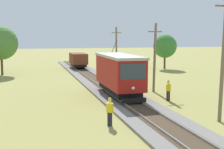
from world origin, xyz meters
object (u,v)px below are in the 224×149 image
utility_pole_mid (155,57)px  track_worker (110,110)px  freight_car (78,60)px  second_worker (168,89)px  tree_right_far (165,46)px  utility_pole_near_tram (223,56)px  gravel_pile (112,66)px  tree_left_near (1,43)px  utility_pole_far (116,50)px  red_tram (119,73)px

utility_pole_mid → track_worker: bearing=-125.1°
freight_car → second_worker: bearing=-82.5°
second_worker → tree_right_far: (10.39, 23.76, 2.81)m
utility_pole_near_tram → gravel_pile: utility_pole_near_tram is taller
track_worker → second_worker: bearing=-17.0°
tree_left_near → tree_right_far: size_ratio=1.19×
utility_pole_far → gravel_pile: (0.91, 5.86, -2.82)m
freight_car → tree_left_near: tree_left_near is taller
red_tram → freight_car: (-0.00, 24.28, -0.64)m
track_worker → freight_car: bearing=25.9°
gravel_pile → second_worker: bearing=-93.2°
red_tram → tree_left_near: (-11.60, 19.33, 2.30)m
red_tram → utility_pole_far: 15.75m
tree_left_near → utility_pole_far: bearing=-14.9°
red_tram → tree_right_far: bearing=56.3°
freight_car → track_worker: size_ratio=2.91×
second_worker → utility_pole_far: bearing=18.9°
second_worker → tree_right_far: size_ratio=0.31×
freight_car → tree_left_near: bearing=-156.9°
freight_car → track_worker: (-3.12, -33.10, -0.57)m
gravel_pile → tree_left_near: size_ratio=0.32×
second_worker → tree_left_near: (-15.16, 22.18, 3.51)m
utility_pole_far → gravel_pile: bearing=81.2°
utility_pole_near_tram → track_worker: (-7.13, 0.97, -3.30)m
utility_pole_near_tram → utility_pole_far: 24.98m
red_tram → utility_pole_far: (4.00, 15.18, 1.27)m
tree_left_near → tree_right_far: 25.62m
track_worker → tree_right_far: bearing=1.4°
second_worker → tree_right_far: 26.09m
utility_pole_near_tram → track_worker: size_ratio=4.69×
gravel_pile → tree_right_far: size_ratio=0.37×
red_tram → utility_pole_mid: size_ratio=1.27×
freight_car → utility_pole_mid: (4.01, -22.96, 1.90)m
track_worker → second_worker: size_ratio=1.00×
utility_pole_far → second_worker: bearing=-91.4°
utility_pole_near_tram → utility_pole_mid: 11.14m
track_worker → tree_right_far: size_ratio=0.31×
red_tram → track_worker: size_ratio=4.79×
freight_car → utility_pole_mid: utility_pole_mid is taller
gravel_pile → utility_pole_far: bearing=-98.8°
utility_pole_far → tree_right_far: size_ratio=1.17×
red_tram → utility_pole_near_tram: utility_pole_near_tram is taller
tree_left_near → utility_pole_mid: bearing=-49.1°
red_tram → freight_car: red_tram is taller
second_worker → track_worker: bearing=152.0°
tree_left_near → tree_right_far: tree_left_near is taller
red_tram → utility_pole_near_tram: size_ratio=1.02×
freight_car → utility_pole_near_tram: 34.41m
red_tram → utility_pole_mid: bearing=18.3°
utility_pole_near_tram → utility_pole_mid: bearing=90.0°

